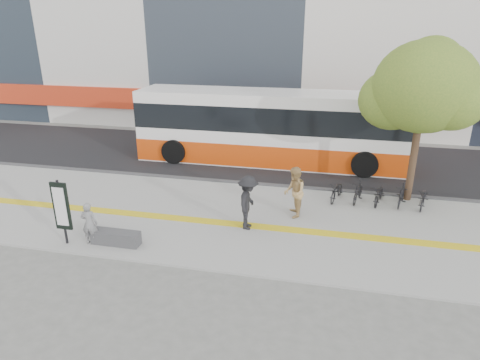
% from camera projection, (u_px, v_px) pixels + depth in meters
% --- Properties ---
extents(ground, '(120.00, 120.00, 0.00)m').
position_uv_depth(ground, '(204.00, 237.00, 14.10)').
color(ground, '#60605C').
rests_on(ground, ground).
extents(sidewalk, '(40.00, 7.00, 0.08)m').
position_uv_depth(sidewalk, '(216.00, 217.00, 15.45)').
color(sidewalk, gray).
rests_on(sidewalk, ground).
extents(tactile_strip, '(40.00, 0.45, 0.01)m').
position_uv_depth(tactile_strip, '(212.00, 222.00, 14.98)').
color(tactile_strip, gold).
rests_on(tactile_strip, sidewalk).
extents(street, '(40.00, 8.00, 0.06)m').
position_uv_depth(street, '(253.00, 157.00, 22.30)').
color(street, black).
rests_on(street, ground).
extents(curb, '(40.00, 0.25, 0.14)m').
position_uv_depth(curb, '(237.00, 183.00, 18.63)').
color(curb, '#3C3C3F').
rests_on(curb, ground).
extents(bench, '(1.60, 0.45, 0.45)m').
position_uv_depth(bench, '(116.00, 238.00, 13.42)').
color(bench, '#3C3C3F').
rests_on(bench, sidewalk).
extents(signboard, '(0.55, 0.10, 2.20)m').
position_uv_depth(signboard, '(61.00, 207.00, 13.09)').
color(signboard, black).
rests_on(signboard, sidewalk).
extents(street_tree, '(4.40, 3.80, 6.31)m').
position_uv_depth(street_tree, '(423.00, 89.00, 15.44)').
color(street_tree, '#3B281B').
rests_on(street_tree, sidewalk).
extents(bus, '(13.41, 3.18, 3.57)m').
position_uv_depth(bus, '(270.00, 129.00, 21.05)').
color(bus, white).
rests_on(bus, street).
extents(bicycle_row, '(4.20, 1.60, 0.89)m').
position_uv_depth(bicycle_row, '(379.00, 194.00, 16.36)').
color(bicycle_row, black).
rests_on(bicycle_row, sidewalk).
extents(seated_woman, '(0.57, 0.42, 1.44)m').
position_uv_depth(seated_woman, '(89.00, 223.00, 13.28)').
color(seated_woman, black).
rests_on(seated_woman, sidewalk).
extents(pedestrian_tan, '(0.87, 1.04, 1.90)m').
position_uv_depth(pedestrian_tan, '(294.00, 192.00, 15.11)').
color(pedestrian_tan, tan).
rests_on(pedestrian_tan, sidewalk).
extents(pedestrian_dark, '(0.73, 1.25, 1.93)m').
position_uv_depth(pedestrian_dark, '(248.00, 203.00, 14.21)').
color(pedestrian_dark, black).
rests_on(pedestrian_dark, sidewalk).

